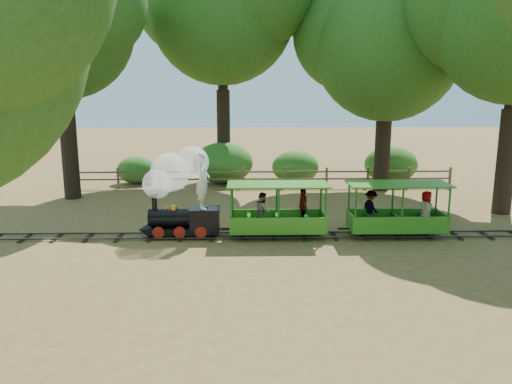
{
  "coord_description": "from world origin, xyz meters",
  "views": [
    {
      "loc": [
        -0.87,
        -15.56,
        4.8
      ],
      "look_at": [
        -0.55,
        0.5,
        1.4
      ],
      "focal_mm": 35.0,
      "sensor_mm": 36.0,
      "label": 1
    }
  ],
  "objects_px": {
    "carriage_front": "(279,214)",
    "fence": "(264,176)",
    "carriage_rear": "(396,214)",
    "locomotive": "(178,185)"
  },
  "relations": [
    {
      "from": "fence",
      "to": "carriage_rear",
      "type": "bearing_deg",
      "value": -63.44
    },
    {
      "from": "carriage_front",
      "to": "fence",
      "type": "xyz_separation_m",
      "value": [
        -0.18,
        7.97,
        -0.17
      ]
    },
    {
      "from": "carriage_rear",
      "to": "locomotive",
      "type": "bearing_deg",
      "value": 179.66
    },
    {
      "from": "locomotive",
      "to": "fence",
      "type": "distance_m",
      "value": 8.58
    },
    {
      "from": "locomotive",
      "to": "carriage_rear",
      "type": "xyz_separation_m",
      "value": [
        7.03,
        -0.04,
        -0.95
      ]
    },
    {
      "from": "locomotive",
      "to": "carriage_rear",
      "type": "relative_size",
      "value": 0.94
    },
    {
      "from": "carriage_front",
      "to": "fence",
      "type": "relative_size",
      "value": 0.18
    },
    {
      "from": "carriage_rear",
      "to": "fence",
      "type": "bearing_deg",
      "value": 116.56
    },
    {
      "from": "carriage_rear",
      "to": "fence",
      "type": "height_order",
      "value": "carriage_rear"
    },
    {
      "from": "locomotive",
      "to": "carriage_rear",
      "type": "bearing_deg",
      "value": -0.34
    }
  ]
}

